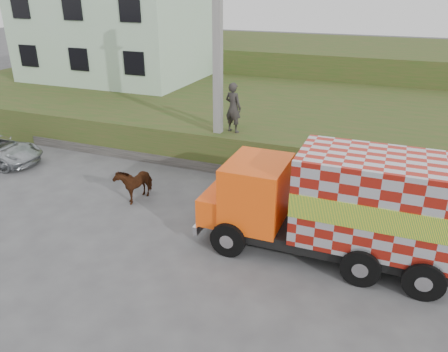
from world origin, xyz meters
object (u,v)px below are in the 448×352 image
at_px(utility_pole, 218,66).
at_px(cow, 135,182).
at_px(pedestrian, 233,108).
at_px(cargo_truck, 341,205).

xyz_separation_m(utility_pole, cow, (-1.59, -3.66, -3.47)).
relative_size(cow, pedestrian, 0.74).
bearing_deg(pedestrian, utility_pole, 44.26).
relative_size(utility_pole, cargo_truck, 1.18).
xyz_separation_m(cargo_truck, cow, (-6.98, 0.98, -0.95)).
bearing_deg(utility_pole, cargo_truck, -40.74).
bearing_deg(cargo_truck, pedestrian, 134.58).
distance_m(cargo_truck, pedestrian, 6.97).
bearing_deg(pedestrian, cow, 78.38).
distance_m(utility_pole, pedestrian, 1.71).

